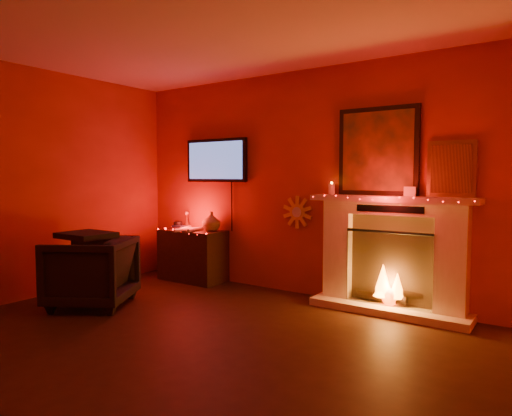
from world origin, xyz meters
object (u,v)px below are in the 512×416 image
Objects in this scene: tv at (216,161)px; armchair at (91,272)px; fireplace at (391,244)px; sunburst_clock at (297,212)px; console_table at (193,253)px.

armchair is (-0.34, -1.76, -1.26)m from tv.
sunburst_clock is at bearing 175.63° from fireplace.
tv is at bearing 36.23° from console_table.
sunburst_clock is at bearing 107.62° from armchair.
tv is 2.19m from armchair.
fireplace is 2.72m from console_table.
fireplace reaches higher than sunburst_clock.
fireplace is at bearing -1.50° from tv.
fireplace is at bearing 90.66° from armchair.
fireplace is 2.58× the size of armchair.
tv is at bearing -178.76° from sunburst_clock.
sunburst_clock reaches higher than armchair.
console_table is (-0.26, -0.19, -1.26)m from tv.
console_table is at bearing 146.36° from armchair.
tv is 1.30m from console_table.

